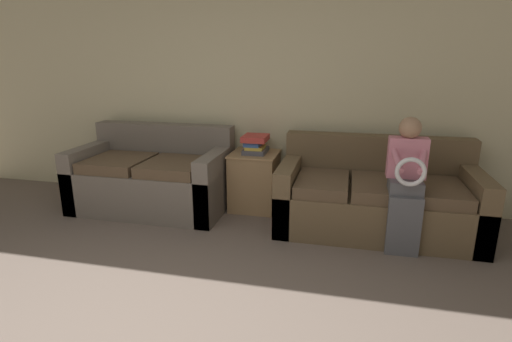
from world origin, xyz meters
TOP-DOWN VIEW (x-y plane):
  - wall_back at (0.00, 3.08)m, footprint 7.37×0.06m
  - couch_main at (1.42, 2.53)m, footprint 1.85×0.95m
  - couch_side at (-0.94, 2.55)m, footprint 1.63×0.92m
  - child_left_seated at (1.62, 2.13)m, footprint 0.32×0.38m
  - side_shelf at (0.15, 2.78)m, footprint 0.50×0.52m
  - book_stack at (0.16, 2.78)m, footprint 0.26×0.31m

SIDE VIEW (x-z plane):
  - couch_main at x=1.42m, z-range -0.12..0.73m
  - side_shelf at x=0.15m, z-range 0.01..0.63m
  - couch_side at x=-0.94m, z-range -0.11..0.77m
  - child_left_seated at x=1.62m, z-range 0.06..1.20m
  - book_stack at x=0.16m, z-range 0.63..0.82m
  - wall_back at x=0.00m, z-range 0.00..2.55m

